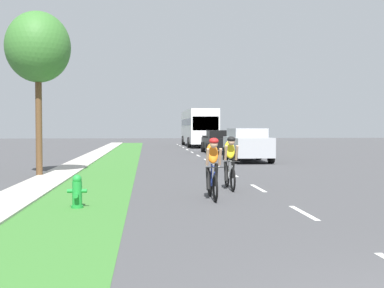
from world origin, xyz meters
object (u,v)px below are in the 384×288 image
suv_silver (247,144)px  street_tree_near (38,48)px  pickup_black (219,142)px  bus_white (199,126)px  fire_hydrant_green (77,192)px  cyclist_trailing (230,162)px  cyclist_lead (213,168)px

suv_silver → street_tree_near: 12.49m
pickup_black → bus_white: size_ratio=0.44×
fire_hydrant_green → cyclist_trailing: bearing=36.4°
pickup_black → bus_white: bearing=90.5°
cyclist_trailing → fire_hydrant_green: bearing=-143.6°
fire_hydrant_green → street_tree_near: size_ratio=0.12×
bus_white → street_tree_near: size_ratio=1.88×
fire_hydrant_green → street_tree_near: 9.11m
suv_silver → fire_hydrant_green: bearing=-115.4°
fire_hydrant_green → cyclist_trailing: cyclist_trailing is taller
cyclist_lead → street_tree_near: bearing=131.2°
bus_white → street_tree_near: street_tree_near is taller
fire_hydrant_green → suv_silver: suv_silver is taller
cyclist_trailing → suv_silver: (2.97, 11.78, 0.14)m
pickup_black → street_tree_near: (-9.21, -15.75, 3.98)m
cyclist_trailing → bus_white: bearing=85.5°
cyclist_lead → cyclist_trailing: bearing=67.9°
suv_silver → pickup_black: size_ratio=0.92×
suv_silver → bus_white: bus_white is taller
cyclist_lead → pickup_black: (3.50, 22.26, 0.02)m
cyclist_trailing → bus_white: size_ratio=0.15×
fire_hydrant_green → cyclist_trailing: size_ratio=0.44×
cyclist_lead → cyclist_trailing: (0.78, 1.92, 0.00)m
cyclist_lead → suv_silver: size_ratio=0.37×
cyclist_lead → suv_silver: (3.74, 13.70, 0.14)m
fire_hydrant_green → street_tree_near: (-2.45, 7.57, 4.44)m
bus_white → street_tree_near: (-9.10, -28.66, 2.83)m
fire_hydrant_green → cyclist_trailing: 5.04m
cyclist_lead → suv_silver: 14.20m
cyclist_trailing → street_tree_near: street_tree_near is taller
suv_silver → cyclist_lead: bearing=-105.3°
cyclist_lead → pickup_black: size_ratio=0.34×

